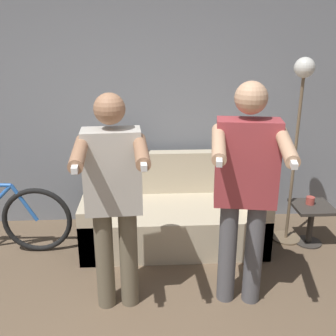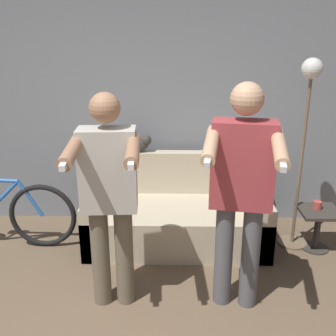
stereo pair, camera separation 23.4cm
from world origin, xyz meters
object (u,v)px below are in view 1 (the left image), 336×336
object	(u,v)px
floor_lamp	(299,116)
cup	(310,201)
person_left	(113,193)
couch	(173,216)
side_table	(311,217)
person_right	(246,183)
cat	(129,145)

from	to	relation	value
floor_lamp	cup	distance (m)	0.86
cup	person_left	bearing A→B (deg)	-154.46
couch	side_table	world-z (taller)	couch
person_right	cat	xyz separation A→B (m)	(-0.89, 1.35, -0.08)
person_right	cat	size ratio (longest dim) A/B	4.06
couch	floor_lamp	bearing A→B (deg)	-3.39
couch	person_left	xyz separation A→B (m)	(-0.50, -1.02, 0.69)
couch	cup	bearing A→B (deg)	-5.51
floor_lamp	person_right	bearing A→B (deg)	-127.36
cat	side_table	size ratio (longest dim) A/B	1.02
floor_lamp	side_table	distance (m)	1.03
couch	side_table	distance (m)	1.39
couch	floor_lamp	xyz separation A→B (m)	(1.18, -0.07, 1.04)
person_left	cup	xyz separation A→B (m)	(1.87, 0.89, -0.50)
cat	cup	bearing A→B (deg)	-14.36
cup	floor_lamp	bearing A→B (deg)	161.44
person_left	cup	world-z (taller)	person_left
couch	person_left	world-z (taller)	person_left
person_right	cat	bearing A→B (deg)	132.67
floor_lamp	side_table	bearing A→B (deg)	-25.22
cat	cup	size ratio (longest dim) A/B	5.13
couch	floor_lamp	distance (m)	1.57
person_left	person_right	xyz separation A→B (m)	(0.96, 0.00, 0.05)
cup	person_right	bearing A→B (deg)	-135.66
person_right	floor_lamp	world-z (taller)	floor_lamp
person_right	cat	world-z (taller)	person_right
person_right	floor_lamp	size ratio (longest dim) A/B	0.95
person_right	cup	distance (m)	1.39
cup	couch	bearing A→B (deg)	174.49
cat	side_table	bearing A→B (deg)	-15.20
couch	person_left	size ratio (longest dim) A/B	1.07
side_table	couch	bearing A→B (deg)	173.20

